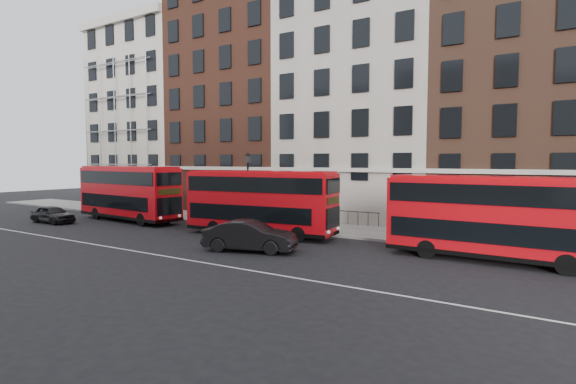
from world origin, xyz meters
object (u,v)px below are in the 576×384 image
Objects in this scene: bus_a at (128,192)px; car_front at (250,236)px; bus_b at (260,201)px; car_rear at (53,214)px; bus_c at (492,216)px.

bus_a is 2.14× the size of car_front.
bus_b is 5.23m from car_front.
car_front is at bearing -10.50° from bus_a.
bus_a is at bearing 173.42° from bus_b.
car_rear is 19.77m from car_front.
bus_c is (27.05, -0.00, -0.16)m from bus_a.
bus_c is at bearing 4.94° from bus_a.
car_front is (-11.32, -4.34, -1.39)m from bus_c.
car_rear is at bearing 71.16° from car_front.
bus_c reaches higher than car_rear.
bus_c is 2.43× the size of car_rear.
bus_a is 5.93m from car_rear.
bus_a is at bearing 56.70° from car_front.
bus_a is at bearing -47.09° from car_rear.
car_front is at bearing -157.51° from bus_c.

